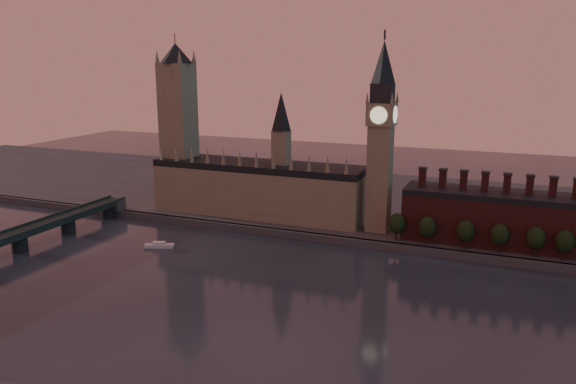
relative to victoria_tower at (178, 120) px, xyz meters
name	(u,v)px	position (x,y,z in m)	size (l,w,h in m)	color
ground	(285,314)	(120.00, -115.00, -59.09)	(900.00, 900.00, 0.00)	black
north_bank	(386,203)	(120.00, 63.04, -57.09)	(900.00, 182.00, 4.00)	#47484C
palace_of_westminster	(259,186)	(55.59, -0.09, -37.46)	(130.00, 30.30, 74.00)	gray
victoria_tower	(178,120)	(0.00, 0.00, 0.00)	(24.00, 24.00, 108.00)	gray
big_ben	(381,135)	(130.00, -5.00, -2.26)	(15.00, 15.00, 107.00)	gray
chimney_block	(515,219)	(200.00, -5.00, -41.27)	(110.00, 25.00, 37.00)	#562421
embankment_tree_0	(397,223)	(143.61, -20.39, -45.62)	(8.60, 8.60, 14.88)	black
embankment_tree_1	(427,227)	(159.13, -20.95, -45.62)	(8.60, 8.60, 14.88)	black
embankment_tree_2	(465,231)	(177.69, -20.85, -45.62)	(8.60, 8.60, 14.88)	black
embankment_tree_3	(500,234)	(193.66, -20.41, -45.62)	(8.60, 8.60, 14.88)	black
embankment_tree_4	(536,238)	(209.77, -19.88, -45.62)	(8.60, 8.60, 14.88)	black
embankment_tree_5	(565,241)	(222.16, -20.11, -45.62)	(8.60, 8.60, 14.88)	black
river_boat	(159,245)	(28.27, -66.39, -57.92)	(15.75, 9.56, 3.04)	silver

